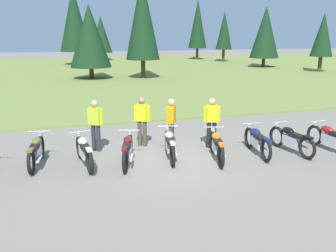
{
  "coord_description": "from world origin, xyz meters",
  "views": [
    {
      "loc": [
        -3.13,
        -9.97,
        3.71
      ],
      "look_at": [
        0.0,
        0.6,
        0.9
      ],
      "focal_mm": 38.94,
      "sensor_mm": 36.0,
      "label": 1
    }
  ],
  "objects_px": {
    "motorcycle_olive": "(36,151)",
    "motorcycle_navy": "(257,141)",
    "motorcycle_maroon": "(128,149)",
    "rider_in_hivis_vest": "(142,119)",
    "motorcycle_silver": "(170,144)",
    "motorcycle_red": "(330,138)",
    "motorcycle_cream": "(84,151)",
    "rider_checking_bike": "(212,120)",
    "motorcycle_black": "(291,139)",
    "motorcycle_orange": "(217,146)",
    "rider_near_row_end": "(95,123)",
    "rider_with_back_turned": "(171,121)"
  },
  "relations": [
    {
      "from": "motorcycle_olive",
      "to": "motorcycle_navy",
      "type": "xyz_separation_m",
      "value": [
        6.6,
        -0.9,
        0.0
      ]
    },
    {
      "from": "motorcycle_maroon",
      "to": "rider_in_hivis_vest",
      "type": "bearing_deg",
      "value": 63.71
    },
    {
      "from": "motorcycle_maroon",
      "to": "motorcycle_silver",
      "type": "xyz_separation_m",
      "value": [
        1.32,
        0.13,
        0.0
      ]
    },
    {
      "from": "motorcycle_olive",
      "to": "motorcycle_maroon",
      "type": "xyz_separation_m",
      "value": [
        2.54,
        -0.61,
        0.0
      ]
    },
    {
      "from": "rider_in_hivis_vest",
      "to": "motorcycle_red",
      "type": "bearing_deg",
      "value": -21.45
    },
    {
      "from": "motorcycle_red",
      "to": "motorcycle_silver",
      "type": "bearing_deg",
      "value": 171.37
    },
    {
      "from": "motorcycle_red",
      "to": "motorcycle_cream",
      "type": "bearing_deg",
      "value": 173.55
    },
    {
      "from": "motorcycle_maroon",
      "to": "rider_checking_bike",
      "type": "distance_m",
      "value": 3.11
    },
    {
      "from": "motorcycle_black",
      "to": "rider_checking_bike",
      "type": "bearing_deg",
      "value": 151.43
    },
    {
      "from": "motorcycle_navy",
      "to": "rider_in_hivis_vest",
      "type": "xyz_separation_m",
      "value": [
        -3.27,
        1.88,
        0.51
      ]
    },
    {
      "from": "motorcycle_olive",
      "to": "rider_in_hivis_vest",
      "type": "bearing_deg",
      "value": 16.33
    },
    {
      "from": "motorcycle_maroon",
      "to": "motorcycle_red",
      "type": "height_order",
      "value": "same"
    },
    {
      "from": "rider_in_hivis_vest",
      "to": "motorcycle_black",
      "type": "bearing_deg",
      "value": -24.59
    },
    {
      "from": "motorcycle_orange",
      "to": "motorcycle_olive",
      "type": "bearing_deg",
      "value": 169.05
    },
    {
      "from": "motorcycle_red",
      "to": "rider_near_row_end",
      "type": "xyz_separation_m",
      "value": [
        -7.26,
        2.15,
        0.51
      ]
    },
    {
      "from": "motorcycle_cream",
      "to": "motorcycle_orange",
      "type": "height_order",
      "value": "same"
    },
    {
      "from": "motorcycle_orange",
      "to": "rider_in_hivis_vest",
      "type": "xyz_separation_m",
      "value": [
        -1.85,
        1.98,
        0.51
      ]
    },
    {
      "from": "motorcycle_orange",
      "to": "motorcycle_navy",
      "type": "distance_m",
      "value": 1.42
    },
    {
      "from": "motorcycle_silver",
      "to": "motorcycle_navy",
      "type": "bearing_deg",
      "value": -8.68
    },
    {
      "from": "motorcycle_black",
      "to": "motorcycle_cream",
      "type": "bearing_deg",
      "value": 174.26
    },
    {
      "from": "motorcycle_olive",
      "to": "rider_with_back_turned",
      "type": "height_order",
      "value": "rider_with_back_turned"
    },
    {
      "from": "motorcycle_orange",
      "to": "rider_checking_bike",
      "type": "relative_size",
      "value": 1.23
    },
    {
      "from": "motorcycle_olive",
      "to": "motorcycle_silver",
      "type": "distance_m",
      "value": 3.89
    },
    {
      "from": "motorcycle_black",
      "to": "rider_in_hivis_vest",
      "type": "height_order",
      "value": "rider_in_hivis_vest"
    },
    {
      "from": "motorcycle_maroon",
      "to": "rider_checking_bike",
      "type": "xyz_separation_m",
      "value": [
        2.96,
        0.79,
        0.51
      ]
    },
    {
      "from": "rider_with_back_turned",
      "to": "motorcycle_cream",
      "type": "bearing_deg",
      "value": -163.84
    },
    {
      "from": "motorcycle_black",
      "to": "motorcycle_navy",
      "type": "bearing_deg",
      "value": 172.98
    },
    {
      "from": "motorcycle_silver",
      "to": "rider_near_row_end",
      "type": "height_order",
      "value": "rider_near_row_end"
    },
    {
      "from": "motorcycle_silver",
      "to": "motorcycle_navy",
      "type": "xyz_separation_m",
      "value": [
        2.74,
        -0.42,
        0.0
      ]
    },
    {
      "from": "motorcycle_olive",
      "to": "motorcycle_cream",
      "type": "distance_m",
      "value": 1.37
    },
    {
      "from": "rider_near_row_end",
      "to": "motorcycle_navy",
      "type": "bearing_deg",
      "value": -20.25
    },
    {
      "from": "motorcycle_olive",
      "to": "motorcycle_silver",
      "type": "bearing_deg",
      "value": -7.13
    },
    {
      "from": "motorcycle_silver",
      "to": "rider_checking_bike",
      "type": "xyz_separation_m",
      "value": [
        1.65,
        0.66,
        0.51
      ]
    },
    {
      "from": "motorcycle_cream",
      "to": "motorcycle_black",
      "type": "height_order",
      "value": "same"
    },
    {
      "from": "motorcycle_maroon",
      "to": "motorcycle_red",
      "type": "xyz_separation_m",
      "value": [
        6.5,
        -0.66,
        0.0
      ]
    },
    {
      "from": "motorcycle_red",
      "to": "rider_in_hivis_vest",
      "type": "distance_m",
      "value": 6.16
    },
    {
      "from": "motorcycle_cream",
      "to": "rider_in_hivis_vest",
      "type": "xyz_separation_m",
      "value": [
        2.01,
        1.37,
        0.51
      ]
    },
    {
      "from": "motorcycle_silver",
      "to": "motorcycle_red",
      "type": "xyz_separation_m",
      "value": [
        5.19,
        -0.79,
        0.0
      ]
    },
    {
      "from": "motorcycle_maroon",
      "to": "motorcycle_red",
      "type": "bearing_deg",
      "value": -5.76
    },
    {
      "from": "motorcycle_olive",
      "to": "motorcycle_silver",
      "type": "xyz_separation_m",
      "value": [
        3.86,
        -0.48,
        0.0
      ]
    },
    {
      "from": "motorcycle_maroon",
      "to": "motorcycle_silver",
      "type": "bearing_deg",
      "value": 5.71
    },
    {
      "from": "motorcycle_maroon",
      "to": "rider_near_row_end",
      "type": "bearing_deg",
      "value": 117.07
    },
    {
      "from": "motorcycle_black",
      "to": "rider_with_back_turned",
      "type": "height_order",
      "value": "rider_with_back_turned"
    },
    {
      "from": "motorcycle_silver",
      "to": "rider_checking_bike",
      "type": "bearing_deg",
      "value": 21.72
    },
    {
      "from": "motorcycle_silver",
      "to": "rider_near_row_end",
      "type": "relative_size",
      "value": 1.25
    },
    {
      "from": "motorcycle_silver",
      "to": "motorcycle_black",
      "type": "height_order",
      "value": "same"
    },
    {
      "from": "motorcycle_olive",
      "to": "motorcycle_orange",
      "type": "xyz_separation_m",
      "value": [
        5.18,
        -1.0,
        0.0
      ]
    },
    {
      "from": "motorcycle_red",
      "to": "motorcycle_orange",
      "type": "bearing_deg",
      "value": 176.05
    },
    {
      "from": "motorcycle_cream",
      "to": "motorcycle_navy",
      "type": "distance_m",
      "value": 5.31
    },
    {
      "from": "rider_with_back_turned",
      "to": "motorcycle_orange",
      "type": "bearing_deg",
      "value": -55.42
    }
  ]
}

